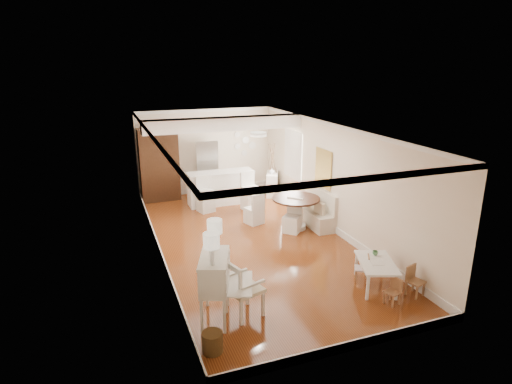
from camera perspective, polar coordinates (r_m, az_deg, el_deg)
room at (r=10.37m, az=-1.08°, el=4.23°), size 9.00×9.04×2.82m
secretary_bureau at (r=7.47m, az=-5.51°, el=-12.65°), size 1.19×1.20×1.18m
gustavian_armchair at (r=7.59m, az=-1.58°, el=-12.66°), size 0.75×0.75×1.04m
wicker_basket at (r=6.97m, az=-5.83°, el=-19.29°), size 0.39×0.39×0.33m
kids_table at (r=8.87m, az=15.65°, el=-10.52°), size 0.99×1.24×0.54m
kids_chair_a at (r=8.39m, az=17.74°, el=-12.52°), size 0.31×0.31×0.51m
kids_chair_b at (r=9.01m, az=13.91°, el=-9.82°), size 0.37×0.37×0.57m
kids_chair_c at (r=8.79m, az=20.52°, el=-11.08°), size 0.36×0.36×0.60m
banquette at (r=11.69m, az=7.74°, el=-2.03°), size 0.52×1.60×0.98m
dining_table at (r=11.38m, az=5.30°, el=-2.82°), size 1.60×1.60×0.86m
slip_chair_near at (r=11.14m, az=4.87°, el=-3.20°), size 0.60×0.60×0.88m
slip_chair_far at (r=11.67m, az=-0.28°, el=-2.16°), size 0.53×0.55×0.88m
breakfast_counter at (r=13.32m, az=-4.73°, el=0.57°), size 2.05×0.65×1.03m
bar_stool_left at (r=12.66m, az=-6.75°, el=-0.31°), size 0.52×0.52×1.06m
bar_stool_right at (r=12.70m, az=-0.72°, el=0.08°), size 0.54×0.54×1.15m
pantry_cabinet at (r=13.87m, az=-12.80°, el=3.58°), size 1.20×0.60×2.30m
fridge at (r=14.25m, az=-5.14°, el=3.26°), size 0.75×0.65×1.80m
sideboard at (r=14.17m, az=2.17°, el=1.06°), size 0.65×0.87×0.76m
pencil_cup at (r=9.01m, az=15.60°, el=-7.83°), size 0.12×0.12×0.09m
branch_vase at (r=14.01m, az=2.14°, el=2.86°), size 0.18×0.18×0.18m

